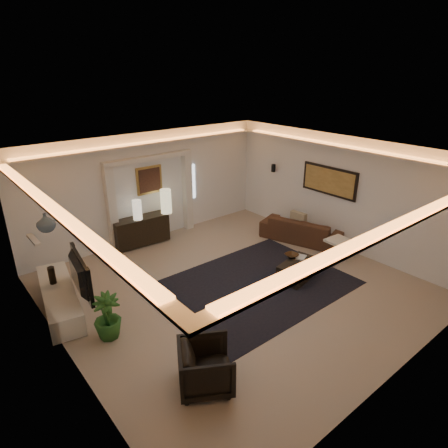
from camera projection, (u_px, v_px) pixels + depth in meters
floor at (234, 288)px, 8.40m from camera, size 7.00×7.00×0.00m
ceiling at (236, 155)px, 7.30m from camera, size 7.00×7.00×0.00m
wall_back at (149, 187)px, 10.35m from camera, size 7.00×0.00×7.00m
wall_front at (401, 301)px, 5.35m from camera, size 7.00×0.00×7.00m
wall_left at (58, 283)px, 5.80m from camera, size 0.00×7.00×7.00m
wall_right at (339, 193)px, 9.91m from camera, size 0.00×7.00×7.00m
cove_soffit at (236, 169)px, 7.41m from camera, size 7.00×7.00×0.04m
daylight_slit at (191, 182)px, 11.17m from camera, size 0.25×0.03×1.00m
area_rug at (254, 285)px, 8.49m from camera, size 4.00×3.00×0.01m
pilaster_left at (112, 210)px, 9.74m from camera, size 0.22×0.20×2.20m
pilaster_right at (188, 192)px, 11.09m from camera, size 0.22×0.20×2.20m
alcove_header at (149, 158)px, 9.98m from camera, size 2.52×0.20×0.12m
painting_frame at (149, 180)px, 10.26m from camera, size 0.74×0.04×0.74m
painting_canvas at (150, 180)px, 10.24m from camera, size 0.62×0.02×0.62m
art_panel_frame at (329, 181)px, 10.01m from camera, size 0.04×1.64×0.74m
art_panel_gold at (329, 181)px, 9.99m from camera, size 0.02×1.50×0.62m
wall_sconce at (273, 168)px, 11.32m from camera, size 0.12×0.12×0.22m
wall_niche at (33, 240)px, 6.76m from camera, size 0.10×0.55×0.04m
console at (141, 230)px, 10.30m from camera, size 1.49×0.55×0.73m
lamp_left at (137, 208)px, 9.93m from camera, size 0.29×0.29×0.52m
lamp_right at (166, 201)px, 10.37m from camera, size 0.36×0.36×0.65m
media_ledge at (59, 298)px, 7.63m from camera, size 0.99×2.37×0.43m
tv at (74, 275)px, 7.24m from camera, size 1.35×0.36×0.77m
figurine at (52, 274)px, 7.65m from camera, size 0.13×0.13×0.36m
ginger_jar at (46, 222)px, 6.98m from camera, size 0.43×0.43×0.34m
plant at (107, 317)px, 6.74m from camera, size 0.54×0.54×0.84m
sofa at (302, 229)px, 10.57m from camera, size 2.36×1.52×0.64m
throw_blanket at (338, 241)px, 9.34m from camera, size 0.58×0.49×0.06m
throw_pillow at (298, 220)px, 10.57m from camera, size 0.18×0.47×0.46m
coffee_table at (298, 270)px, 8.72m from camera, size 1.10×0.75×0.38m
bowl at (292, 255)px, 8.87m from camera, size 0.33×0.33×0.07m
magazine at (301, 257)px, 8.84m from camera, size 0.32×0.28×0.03m
armchair at (206, 367)px, 5.70m from camera, size 1.08×1.07×0.73m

